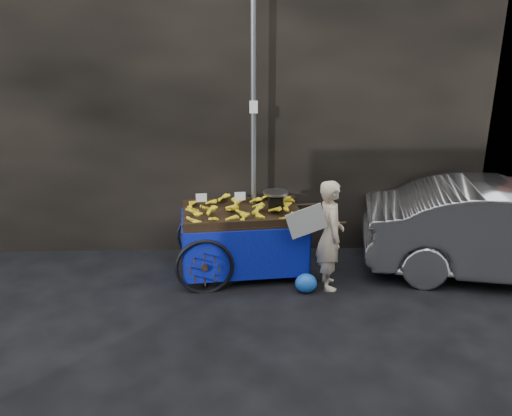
{
  "coord_description": "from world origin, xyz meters",
  "views": [
    {
      "loc": [
        0.15,
        -6.1,
        3.33
      ],
      "look_at": [
        0.32,
        0.5,
        1.1
      ],
      "focal_mm": 35.0,
      "sensor_mm": 36.0,
      "label": 1
    }
  ],
  "objects_px": {
    "parked_car": "(511,232)",
    "banana_cart": "(239,221)",
    "plastic_bag": "(306,283)",
    "vendor": "(330,235)"
  },
  "relations": [
    {
      "from": "parked_car",
      "to": "banana_cart",
      "type": "bearing_deg",
      "value": 97.87
    },
    {
      "from": "vendor",
      "to": "banana_cart",
      "type": "bearing_deg",
      "value": 66.38
    },
    {
      "from": "vendor",
      "to": "parked_car",
      "type": "distance_m",
      "value": 2.71
    },
    {
      "from": "banana_cart",
      "to": "vendor",
      "type": "height_order",
      "value": "vendor"
    },
    {
      "from": "banana_cart",
      "to": "vendor",
      "type": "bearing_deg",
      "value": -27.84
    },
    {
      "from": "plastic_bag",
      "to": "parked_car",
      "type": "height_order",
      "value": "parked_car"
    },
    {
      "from": "vendor",
      "to": "parked_car",
      "type": "height_order",
      "value": "vendor"
    },
    {
      "from": "banana_cart",
      "to": "parked_car",
      "type": "bearing_deg",
      "value": -9.36
    },
    {
      "from": "plastic_bag",
      "to": "parked_car",
      "type": "relative_size",
      "value": 0.07
    },
    {
      "from": "parked_car",
      "to": "plastic_bag",
      "type": "bearing_deg",
      "value": 109.63
    }
  ]
}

